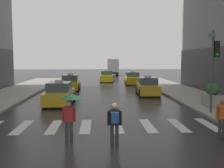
{
  "coord_description": "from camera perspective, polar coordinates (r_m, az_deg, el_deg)",
  "views": [
    {
      "loc": [
        -0.17,
        -9.89,
        3.28
      ],
      "look_at": [
        0.8,
        8.0,
        1.62
      ],
      "focal_mm": 42.7,
      "sensor_mm": 36.0,
      "label": 1
    }
  ],
  "objects": [
    {
      "name": "taxi_second",
      "position": [
        25.03,
        7.63,
        -0.62
      ],
      "size": [
        2.11,
        4.62,
        1.8
      ],
      "color": "gold",
      "rests_on": "ground"
    },
    {
      "name": "traffic_light_pole",
      "position": [
        16.69,
        21.02,
        4.86
      ],
      "size": [
        0.44,
        0.84,
        4.8
      ],
      "color": "#47474C",
      "rests_on": "curb_right"
    },
    {
      "name": "pedestrian_with_backpack",
      "position": [
        10.11,
        0.56,
        -7.92
      ],
      "size": [
        0.55,
        0.43,
        1.65
      ],
      "color": "#333338",
      "rests_on": "ground"
    },
    {
      "name": "box_truck",
      "position": [
        54.54,
        0.11,
        3.79
      ],
      "size": [
        2.38,
        7.58,
        3.35
      ],
      "color": "#2D2D2D",
      "rests_on": "ground"
    },
    {
      "name": "pedestrian_with_umbrella",
      "position": [
        10.72,
        -8.87,
        -4.25
      ],
      "size": [
        0.96,
        0.96,
        1.94
      ],
      "color": "#333338",
      "rests_on": "ground"
    },
    {
      "name": "crosswalk_markings",
      "position": [
        13.3,
        -2.29,
        -8.98
      ],
      "size": [
        11.3,
        2.8,
        0.01
      ],
      "color": "silver",
      "rests_on": "ground"
    },
    {
      "name": "taxi_lead",
      "position": [
        19.95,
        -11.15,
        -2.17
      ],
      "size": [
        2.0,
        4.57,
        1.8
      ],
      "color": "gold",
      "rests_on": "ground"
    },
    {
      "name": "planter_near_corner",
      "position": [
        18.97,
        20.7,
        -2.35
      ],
      "size": [
        1.1,
        1.1,
        1.6
      ],
      "color": "#A8A399",
      "rests_on": "curb_right"
    },
    {
      "name": "taxi_fourth",
      "position": [
        35.33,
        4.38,
        1.12
      ],
      "size": [
        2.07,
        4.61,
        1.8
      ],
      "color": "yellow",
      "rests_on": "ground"
    },
    {
      "name": "ground_plane",
      "position": [
        10.42,
        -2.05,
        -13.06
      ],
      "size": [
        160.0,
        160.0,
        0.0
      ],
      "primitive_type": "plane",
      "color": "#26262B"
    },
    {
      "name": "taxi_fifth",
      "position": [
        39.14,
        -1.16,
        1.54
      ],
      "size": [
        2.06,
        4.6,
        1.8
      ],
      "color": "yellow",
      "rests_on": "ground"
    },
    {
      "name": "taxi_third",
      "position": [
        29.19,
        -8.84,
        0.2
      ],
      "size": [
        1.95,
        4.55,
        1.8
      ],
      "color": "yellow",
      "rests_on": "ground"
    },
    {
      "name": "pedestrian_plain_coat",
      "position": [
        12.01,
        22.55,
        -6.36
      ],
      "size": [
        0.55,
        0.24,
        1.65
      ],
      "color": "#333338",
      "rests_on": "ground"
    }
  ]
}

